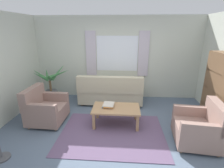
# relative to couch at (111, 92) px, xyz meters

# --- Properties ---
(ground_plane) EXTENTS (6.24, 6.24, 0.00)m
(ground_plane) POSITION_rel_couch_xyz_m (0.16, -1.60, -0.37)
(ground_plane) COLOR slate
(wall_back) EXTENTS (5.32, 0.12, 2.60)m
(wall_back) POSITION_rel_couch_xyz_m (0.16, 0.66, 0.93)
(wall_back) COLOR beige
(wall_back) RESTS_ON ground_plane
(window_with_curtains) EXTENTS (1.98, 0.07, 1.40)m
(window_with_curtains) POSITION_rel_couch_xyz_m (0.16, 0.57, 1.08)
(window_with_curtains) COLOR white
(area_rug) EXTENTS (2.26, 1.67, 0.01)m
(area_rug) POSITION_rel_couch_xyz_m (0.16, -1.60, -0.36)
(area_rug) COLOR #604C6B
(area_rug) RESTS_ON ground_plane
(couch) EXTENTS (1.90, 0.82, 0.92)m
(couch) POSITION_rel_couch_xyz_m (0.00, 0.00, 0.00)
(couch) COLOR #BCB293
(couch) RESTS_ON ground_plane
(armchair_left) EXTENTS (0.84, 0.86, 0.88)m
(armchair_left) POSITION_rel_couch_xyz_m (-1.51, -1.22, -0.01)
(armchair_left) COLOR gray
(armchair_left) RESTS_ON ground_plane
(armchair_right) EXTENTS (0.90, 0.92, 0.88)m
(armchair_right) POSITION_rel_couch_xyz_m (1.91, -1.80, -0.01)
(armchair_right) COLOR gray
(armchair_right) RESTS_ON ground_plane
(coffee_table) EXTENTS (1.10, 0.64, 0.44)m
(coffee_table) POSITION_rel_couch_xyz_m (0.23, -1.22, 0.01)
(coffee_table) COLOR #A87F56
(coffee_table) RESTS_ON ground_plane
(book_stack_on_table) EXTENTS (0.28, 0.32, 0.06)m
(book_stack_on_table) POSITION_rel_couch_xyz_m (0.04, -1.16, 0.11)
(book_stack_on_table) COLOR #335199
(book_stack_on_table) RESTS_ON coffee_table
(potted_plant) EXTENTS (1.15, 0.99, 1.13)m
(potted_plant) POSITION_rel_couch_xyz_m (-1.91, 0.09, 0.07)
(potted_plant) COLOR #56565B
(potted_plant) RESTS_ON ground_plane
(bookshelf) EXTENTS (0.30, 0.94, 1.72)m
(bookshelf) POSITION_rel_couch_xyz_m (2.51, -1.10, 0.52)
(bookshelf) COLOR brown
(bookshelf) RESTS_ON ground_plane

